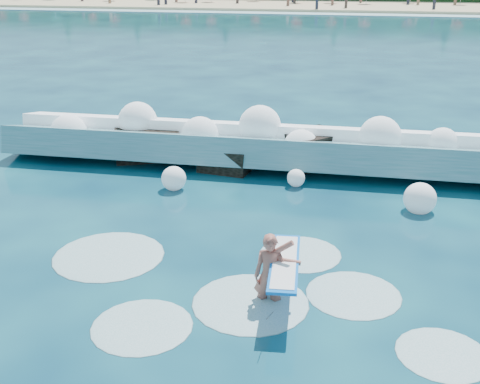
{
  "coord_description": "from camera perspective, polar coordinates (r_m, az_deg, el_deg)",
  "views": [
    {
      "loc": [
        4.1,
        -11.31,
        6.49
      ],
      "look_at": [
        1.5,
        2.0,
        1.2
      ],
      "focal_mm": 45.0,
      "sensor_mm": 36.0,
      "label": 1
    }
  ],
  "objects": [
    {
      "name": "ground",
      "position": [
        13.67,
        -7.87,
        -7.26
      ],
      "size": [
        200.0,
        200.0,
        0.0
      ],
      "primitive_type": "plane",
      "color": "#082440",
      "rests_on": "ground"
    },
    {
      "name": "beach",
      "position": [
        89.62,
        8.8,
        17.06
      ],
      "size": [
        140.0,
        20.0,
        0.4
      ],
      "primitive_type": "cube",
      "color": "tan",
      "rests_on": "ground"
    },
    {
      "name": "wet_band",
      "position": [
        78.68,
        8.38,
        16.4
      ],
      "size": [
        140.0,
        5.0,
        0.08
      ],
      "primitive_type": "cube",
      "color": "silver",
      "rests_on": "ground"
    },
    {
      "name": "breaking_wave",
      "position": [
        20.11,
        3.86,
        4.12
      ],
      "size": [
        18.65,
        2.88,
        1.61
      ],
      "color": "teal",
      "rests_on": "ground"
    },
    {
      "name": "rock_cluster",
      "position": [
        20.45,
        -1.85,
        3.97
      ],
      "size": [
        8.14,
        3.09,
        1.25
      ],
      "color": "black",
      "rests_on": "ground"
    },
    {
      "name": "surfer_with_board",
      "position": [
        12.06,
        3.17,
        -7.67
      ],
      "size": [
        0.97,
        2.93,
        1.77
      ],
      "color": "#A45A4C",
      "rests_on": "ground"
    },
    {
      "name": "wave_spray",
      "position": [
        19.88,
        3.14,
        5.2
      ],
      "size": [
        15.96,
        4.75,
        2.0
      ],
      "color": "white",
      "rests_on": "ground"
    },
    {
      "name": "surf_foam",
      "position": [
        12.92,
        -1.58,
        -8.85
      ],
      "size": [
        9.36,
        5.49,
        0.13
      ],
      "color": "silver",
      "rests_on": "ground"
    },
    {
      "name": "beachgoers",
      "position": [
        87.05,
        11.91,
        17.33
      ],
      "size": [
        109.32,
        13.43,
        1.93
      ],
      "color": "#3F332D",
      "rests_on": "ground"
    }
  ]
}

